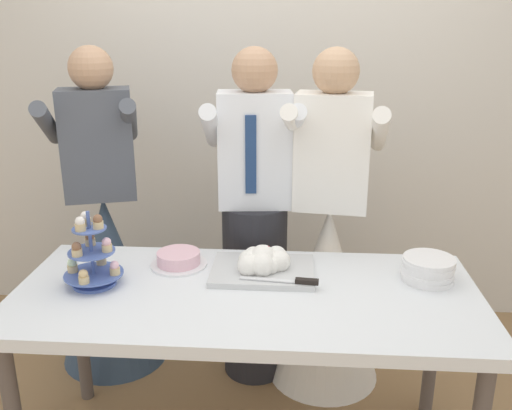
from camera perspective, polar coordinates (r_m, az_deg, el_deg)
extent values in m
cube|color=beige|center=(3.30, 1.07, 12.98)|extent=(5.20, 0.10, 2.90)
cube|color=silver|center=(2.17, -1.00, -9.42)|extent=(1.80, 0.80, 0.05)
cylinder|color=#564C47|center=(2.82, -17.62, -12.37)|extent=(0.06, 0.06, 0.72)
cylinder|color=#564C47|center=(2.71, 17.74, -13.65)|extent=(0.06, 0.06, 0.72)
cylinder|color=#4C66B2|center=(2.30, -16.28, -7.70)|extent=(0.17, 0.17, 0.01)
cylinder|color=#4C66B2|center=(2.24, -16.62, -4.33)|extent=(0.01, 0.01, 0.31)
cylinder|color=#4C66B2|center=(2.28, -16.37, -6.82)|extent=(0.23, 0.23, 0.01)
cylinder|color=#D1B784|center=(2.24, -14.34, -6.60)|extent=(0.04, 0.04, 0.03)
sphere|color=#EAB7C6|center=(2.23, -14.38, -6.04)|extent=(0.04, 0.04, 0.04)
cylinder|color=#D1B784|center=(2.35, -15.65, -5.56)|extent=(0.04, 0.04, 0.03)
sphere|color=#EAB7C6|center=(2.34, -15.70, -5.02)|extent=(0.04, 0.04, 0.04)
cylinder|color=#D1B784|center=(2.31, -18.37, -6.22)|extent=(0.04, 0.04, 0.03)
sphere|color=beige|center=(2.30, -18.43, -5.68)|extent=(0.04, 0.04, 0.04)
cylinder|color=#D1B784|center=(2.20, -17.31, -7.36)|extent=(0.04, 0.04, 0.03)
sphere|color=#D6B27A|center=(2.19, -17.37, -6.80)|extent=(0.04, 0.04, 0.04)
cylinder|color=#4C66B2|center=(2.24, -16.59, -4.62)|extent=(0.18, 0.18, 0.01)
cylinder|color=#D1B784|center=(2.22, -15.10, -4.27)|extent=(0.04, 0.04, 0.03)
sphere|color=#EAB7C6|center=(2.21, -15.15, -3.70)|extent=(0.04, 0.04, 0.04)
cylinder|color=#D1B784|center=(2.29, -16.71, -3.65)|extent=(0.04, 0.04, 0.03)
sphere|color=brown|center=(2.28, -16.76, -3.09)|extent=(0.04, 0.04, 0.04)
cylinder|color=#D1B784|center=(2.21, -17.96, -4.67)|extent=(0.04, 0.04, 0.03)
sphere|color=brown|center=(2.20, -18.02, -4.10)|extent=(0.04, 0.04, 0.04)
cylinder|color=#4C66B2|center=(2.21, -16.81, -2.35)|extent=(0.13, 0.13, 0.01)
cylinder|color=#D1B784|center=(2.19, -15.95, -1.98)|extent=(0.04, 0.04, 0.03)
sphere|color=brown|center=(2.18, -16.01, -1.39)|extent=(0.04, 0.04, 0.04)
cylinder|color=#D1B784|center=(2.24, -17.13, -1.66)|extent=(0.04, 0.04, 0.03)
sphere|color=white|center=(2.23, -17.18, -1.08)|extent=(0.04, 0.04, 0.04)
cylinder|color=#D1B784|center=(2.18, -17.64, -2.19)|extent=(0.04, 0.04, 0.03)
sphere|color=white|center=(2.18, -17.71, -1.60)|extent=(0.04, 0.04, 0.04)
cube|color=silver|center=(2.29, 0.69, -6.78)|extent=(0.42, 0.31, 0.02)
sphere|color=white|center=(2.27, 2.39, -5.81)|extent=(0.09, 0.09, 0.09)
sphere|color=white|center=(2.32, 2.11, -5.29)|extent=(0.09, 0.09, 0.09)
sphere|color=white|center=(2.32, 0.77, -5.26)|extent=(0.09, 0.09, 0.09)
sphere|color=white|center=(2.31, -0.24, -5.37)|extent=(0.09, 0.09, 0.09)
sphere|color=white|center=(2.28, -0.68, -5.73)|extent=(0.09, 0.09, 0.09)
sphere|color=white|center=(2.23, -0.65, -6.25)|extent=(0.09, 0.09, 0.09)
sphere|color=white|center=(2.23, 0.62, -6.21)|extent=(0.10, 0.10, 0.10)
sphere|color=white|center=(2.25, 1.45, -6.26)|extent=(0.07, 0.07, 0.07)
sphere|color=white|center=(2.27, 0.70, -5.48)|extent=(0.11, 0.11, 0.11)
sphere|color=#DB474C|center=(2.25, 0.77, -4.45)|extent=(0.02, 0.02, 0.02)
sphere|color=#2D1938|center=(2.28, 0.80, -4.46)|extent=(0.02, 0.02, 0.02)
sphere|color=#B21923|center=(2.27, 0.67, -4.52)|extent=(0.02, 0.02, 0.02)
sphere|color=#B21923|center=(2.26, 1.24, -4.45)|extent=(0.02, 0.02, 0.02)
cube|color=silver|center=(2.18, 1.31, -7.71)|extent=(0.23, 0.05, 0.00)
cube|color=black|center=(2.16, 5.27, -7.84)|extent=(0.09, 0.04, 0.02)
cylinder|color=white|center=(2.34, 17.26, -7.27)|extent=(0.20, 0.20, 0.01)
cylinder|color=white|center=(2.34, 17.25, -7.05)|extent=(0.20, 0.20, 0.01)
cylinder|color=white|center=(2.33, 17.19, -6.79)|extent=(0.20, 0.20, 0.01)
cylinder|color=white|center=(2.32, 17.31, -6.59)|extent=(0.20, 0.20, 0.01)
cylinder|color=white|center=(2.32, 17.26, -6.29)|extent=(0.20, 0.20, 0.01)
cylinder|color=white|center=(2.32, 17.32, -6.06)|extent=(0.20, 0.20, 0.01)
cylinder|color=white|center=(2.31, 17.41, -5.83)|extent=(0.20, 0.20, 0.01)
cylinder|color=white|center=(2.31, 17.33, -5.57)|extent=(0.20, 0.20, 0.01)
cylinder|color=white|center=(2.30, 17.45, -5.33)|extent=(0.20, 0.20, 0.01)
cylinder|color=white|center=(2.39, -7.95, -6.07)|extent=(0.24, 0.24, 0.01)
cylinder|color=#EAB7C6|center=(2.38, -7.98, -5.40)|extent=(0.18, 0.18, 0.05)
cylinder|color=#232328|center=(2.85, -0.13, -8.75)|extent=(0.32, 0.32, 0.92)
cube|color=white|center=(2.60, -0.14, 5.70)|extent=(0.36, 0.23, 0.54)
sphere|color=tan|center=(2.55, -0.15, 13.73)|extent=(0.21, 0.21, 0.21)
cylinder|color=white|center=(2.59, -4.65, 8.00)|extent=(0.12, 0.49, 0.28)
cylinder|color=white|center=(2.59, 3.86, 8.04)|extent=(0.12, 0.49, 0.28)
cube|color=navy|center=(2.50, -0.54, 5.17)|extent=(0.05, 0.02, 0.36)
cone|color=white|center=(2.83, 7.23, -9.12)|extent=(0.56, 0.56, 0.92)
cube|color=white|center=(2.58, 7.88, 5.41)|extent=(0.36, 0.24, 0.54)
sphere|color=tan|center=(2.52, 8.25, 13.50)|extent=(0.21, 0.21, 0.21)
cylinder|color=white|center=(2.58, 4.07, 7.98)|extent=(0.14, 0.49, 0.28)
cylinder|color=white|center=(2.56, 12.62, 7.50)|extent=(0.14, 0.49, 0.28)
cone|color=#334760|center=(3.06, -14.79, -7.46)|extent=(0.56, 0.56, 0.92)
cube|color=#4C515B|center=(2.82, -16.00, 6.00)|extent=(0.38, 0.29, 0.54)
sphere|color=tan|center=(2.77, -16.67, 13.37)|extent=(0.21, 0.21, 0.21)
cylinder|color=#4C515B|center=(2.84, -20.70, 7.81)|extent=(0.21, 0.49, 0.28)
cylinder|color=#4C515B|center=(2.81, -12.95, 8.43)|extent=(0.21, 0.49, 0.28)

